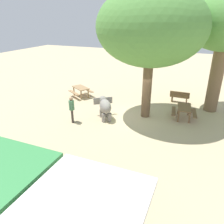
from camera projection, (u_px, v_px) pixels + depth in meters
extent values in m
plane|color=tan|center=(130.00, 117.00, 14.13)|extent=(60.00, 60.00, 0.00)
cylinder|color=gray|center=(101.00, 113.00, 13.98)|extent=(0.23, 0.23, 0.54)
cylinder|color=gray|center=(107.00, 112.00, 14.06)|extent=(0.23, 0.23, 0.54)
cylinder|color=gray|center=(104.00, 118.00, 13.32)|extent=(0.23, 0.23, 0.54)
cylinder|color=gray|center=(110.00, 117.00, 13.40)|extent=(0.23, 0.23, 0.54)
ellipsoid|color=gray|center=(105.00, 106.00, 13.45)|extent=(1.35, 1.49, 0.81)
sphere|color=gray|center=(103.00, 100.00, 14.15)|extent=(0.58, 0.58, 0.58)
cone|color=gray|center=(102.00, 106.00, 14.55)|extent=(0.18, 0.18, 0.91)
cube|color=gray|center=(97.00, 101.00, 14.00)|extent=(0.42, 0.33, 0.43)
cube|color=gray|center=(109.00, 100.00, 14.16)|extent=(0.42, 0.33, 0.43)
cylinder|color=#3F3833|center=(72.00, 115.00, 13.32)|extent=(0.14, 0.14, 0.82)
cylinder|color=#3F3833|center=(72.00, 116.00, 13.16)|extent=(0.14, 0.14, 0.82)
cylinder|color=#4C7F59|center=(72.00, 105.00, 12.96)|extent=(0.32, 0.32, 0.58)
sphere|color=tan|center=(71.00, 99.00, 12.80)|extent=(0.22, 0.22, 0.22)
cylinder|color=#4C7F59|center=(71.00, 104.00, 13.15)|extent=(0.09, 0.09, 0.55)
cylinder|color=#4C7F59|center=(72.00, 106.00, 12.77)|extent=(0.09, 0.09, 0.55)
cylinder|color=brown|center=(216.00, 79.00, 14.24)|extent=(0.83, 0.83, 4.34)
cylinder|color=brown|center=(147.00, 89.00, 13.49)|extent=(0.57, 0.57, 3.71)
ellipsoid|color=#569342|center=(151.00, 27.00, 12.07)|extent=(6.22, 5.70, 4.41)
cube|color=brown|center=(180.00, 97.00, 16.30)|extent=(1.40, 0.41, 0.06)
cube|color=brown|center=(180.00, 94.00, 16.07)|extent=(1.40, 0.07, 0.40)
cube|color=brown|center=(172.00, 99.00, 16.59)|extent=(0.08, 0.36, 0.42)
cube|color=brown|center=(187.00, 101.00, 16.21)|extent=(0.08, 0.36, 0.42)
cube|color=#9E7A51|center=(81.00, 88.00, 17.37)|extent=(1.70, 1.46, 0.06)
cylinder|color=#9E7A51|center=(88.00, 93.00, 17.26)|extent=(0.10, 0.10, 0.72)
cylinder|color=#9E7A51|center=(81.00, 95.00, 16.91)|extent=(0.10, 0.10, 0.72)
cylinder|color=#9E7A51|center=(81.00, 90.00, 18.15)|extent=(0.10, 0.10, 0.72)
cylinder|color=#9E7A51|center=(74.00, 91.00, 17.80)|extent=(0.10, 0.10, 0.72)
cube|color=#9E7A51|center=(88.00, 90.00, 17.83)|extent=(1.41, 0.98, 0.05)
cube|color=#9E7A51|center=(74.00, 93.00, 17.16)|extent=(1.41, 0.98, 0.05)
cube|color=brown|center=(184.00, 107.00, 13.58)|extent=(0.99, 1.59, 0.06)
cylinder|color=brown|center=(178.00, 109.00, 14.34)|extent=(0.10, 0.10, 0.72)
cylinder|color=brown|center=(189.00, 110.00, 14.19)|extent=(0.10, 0.10, 0.72)
cylinder|color=brown|center=(178.00, 116.00, 13.28)|extent=(0.10, 0.10, 0.72)
cylinder|color=brown|center=(189.00, 118.00, 13.13)|extent=(0.10, 0.10, 0.72)
cube|color=brown|center=(174.00, 111.00, 13.85)|extent=(0.44, 1.52, 0.05)
cube|color=brown|center=(194.00, 113.00, 13.55)|extent=(0.44, 1.52, 0.05)
cube|color=silver|center=(84.00, 203.00, 4.43)|extent=(2.50, 2.50, 0.12)
cylinder|color=gray|center=(72.00, 206.00, 5.94)|extent=(0.10, 0.10, 2.40)
cube|color=#59514C|center=(3.00, 214.00, 5.94)|extent=(2.00, 1.80, 2.00)
cylinder|color=gray|center=(1.00, 180.00, 6.87)|extent=(0.10, 0.10, 2.40)
cylinder|color=gray|center=(48.00, 197.00, 6.23)|extent=(0.10, 0.10, 2.40)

